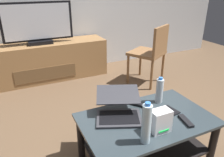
% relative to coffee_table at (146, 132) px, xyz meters
% --- Properties ---
extents(ground_plane, '(7.68, 7.68, 0.00)m').
position_rel_coffee_table_xyz_m(ground_plane, '(-0.10, 0.11, -0.29)').
color(ground_plane, brown).
extents(coffee_table, '(1.02, 0.63, 0.42)m').
position_rel_coffee_table_xyz_m(coffee_table, '(0.00, 0.00, 0.00)').
color(coffee_table, '#2D383D').
rests_on(coffee_table, ground).
extents(media_cabinet, '(1.93, 0.46, 0.57)m').
position_rel_coffee_table_xyz_m(media_cabinet, '(-0.46, 2.12, -0.01)').
color(media_cabinet, olive).
rests_on(media_cabinet, ground).
extents(television, '(0.97, 0.20, 0.58)m').
position_rel_coffee_table_xyz_m(television, '(-0.46, 2.09, 0.56)').
color(television, black).
rests_on(television, media_cabinet).
extents(dining_chair, '(0.60, 0.60, 0.86)m').
position_rel_coffee_table_xyz_m(dining_chair, '(0.93, 1.29, 0.21)').
color(dining_chair, brown).
rests_on(dining_chair, ground).
extents(laptop, '(0.47, 0.49, 0.17)m').
position_rel_coffee_table_xyz_m(laptop, '(-0.18, 0.14, 0.20)').
color(laptop, '#333338').
rests_on(laptop, coffee_table).
extents(router_box, '(0.14, 0.10, 0.17)m').
position_rel_coffee_table_xyz_m(router_box, '(-0.01, -0.17, 0.22)').
color(router_box, silver).
rests_on(router_box, coffee_table).
extents(water_bottle_near, '(0.06, 0.06, 0.23)m').
position_rel_coffee_table_xyz_m(water_bottle_near, '(0.24, 0.17, 0.24)').
color(water_bottle_near, silver).
rests_on(water_bottle_near, coffee_table).
extents(water_bottle_far, '(0.06, 0.06, 0.30)m').
position_rel_coffee_table_xyz_m(water_bottle_far, '(-0.16, -0.22, 0.28)').
color(water_bottle_far, silver).
rests_on(water_bottle_far, coffee_table).
extents(cell_phone, '(0.09, 0.15, 0.01)m').
position_rel_coffee_table_xyz_m(cell_phone, '(0.24, 0.01, 0.14)').
color(cell_phone, black).
rests_on(cell_phone, coffee_table).
extents(tv_remote, '(0.07, 0.17, 0.02)m').
position_rel_coffee_table_xyz_m(tv_remote, '(0.24, -0.17, 0.14)').
color(tv_remote, black).
rests_on(tv_remote, coffee_table).
extents(soundbar_remote, '(0.13, 0.15, 0.02)m').
position_rel_coffee_table_xyz_m(soundbar_remote, '(0.05, 0.18, 0.14)').
color(soundbar_remote, black).
rests_on(soundbar_remote, coffee_table).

